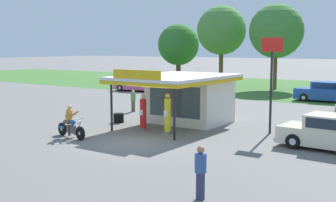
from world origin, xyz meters
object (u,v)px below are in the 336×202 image
gas_pump_nearside (143,114)px  bystander_admiring_sedan (201,171)px  spare_tire_stack (119,118)px  parked_car_back_row_far_right (330,93)px  parked_car_back_row_left (139,84)px  bystander_standing_back_lot (133,100)px  roadside_pole_sign (272,69)px  gas_pump_offside (168,115)px  parked_car_back_row_centre (176,90)px  motorcycle_with_rider (71,124)px

gas_pump_nearside → bystander_admiring_sedan: gas_pump_nearside is taller
spare_tire_stack → parked_car_back_row_far_right: bearing=66.0°
parked_car_back_row_far_right → parked_car_back_row_left: bearing=-174.0°
parked_car_back_row_far_right → bystander_standing_back_lot: size_ratio=3.78×
bystander_standing_back_lot → bystander_admiring_sedan: bystander_admiring_sedan is taller
roadside_pole_sign → parked_car_back_row_left: bearing=145.3°
gas_pump_nearside → parked_car_back_row_left: (-13.03, 16.01, -0.18)m
roadside_pole_sign → spare_tire_stack: 9.18m
gas_pump_offside → roadside_pole_sign: (4.28, 2.95, 2.35)m
gas_pump_nearside → spare_tire_stack: 2.82m
parked_car_back_row_centre → roadside_pole_sign: 16.65m
bystander_standing_back_lot → motorcycle_with_rider: bearing=-70.7°
gas_pump_offside → roadside_pole_sign: roadside_pole_sign is taller
bystander_admiring_sedan → roadside_pole_sign: bearing=101.0°
parked_car_back_row_left → spare_tire_stack: (10.46, -15.03, -0.43)m
gas_pump_offside → parked_car_back_row_left: (-14.61, 16.01, -0.25)m
parked_car_back_row_left → bystander_admiring_sedan: bearing=-48.3°
bystander_admiring_sedan → spare_tire_stack: (-10.45, 8.41, -0.55)m
bystander_standing_back_lot → spare_tire_stack: bystander_standing_back_lot is taller
motorcycle_with_rider → parked_car_back_row_far_right: 22.44m
parked_car_back_row_centre → parked_car_back_row_left: size_ratio=1.00×
gas_pump_offside → parked_car_back_row_centre: size_ratio=0.39×
gas_pump_offside → parked_car_back_row_far_right: bearing=79.3°
roadside_pole_sign → gas_pump_nearside: bearing=-153.3°
gas_pump_nearside → bystander_admiring_sedan: bearing=-43.3°
parked_car_back_row_far_right → parked_car_back_row_left: size_ratio=1.06×
gas_pump_nearside → gas_pump_offside: (1.58, 0.00, 0.07)m
bystander_standing_back_lot → spare_tire_stack: bearing=-62.0°
gas_pump_offside → roadside_pole_sign: bearing=34.5°
parked_car_back_row_left → spare_tire_stack: size_ratio=8.79×
motorcycle_with_rider → roadside_pole_sign: bearing=40.6°
gas_pump_offside → roadside_pole_sign: size_ratio=0.43×
gas_pump_offside → parked_car_back_row_left: gas_pump_offside is taller
gas_pump_nearside → parked_car_back_row_left: size_ratio=0.36×
parked_car_back_row_far_right → spare_tire_stack: parked_car_back_row_far_right is taller
gas_pump_nearside → motorcycle_with_rider: bearing=-115.6°
gas_pump_nearside → parked_car_back_row_centre: bearing=117.1°
spare_tire_stack → bystander_admiring_sedan: bearing=-38.8°
parked_car_back_row_left → spare_tire_stack: parked_car_back_row_left is taller
gas_pump_offside → bystander_standing_back_lot: gas_pump_offside is taller
parked_car_back_row_centre → spare_tire_stack: bearing=-71.0°
gas_pump_nearside → gas_pump_offside: 1.58m
bystander_admiring_sedan → roadside_pole_sign: (-2.01, 10.37, 2.47)m
roadside_pole_sign → parked_car_back_row_centre: bearing=140.6°
parked_car_back_row_left → roadside_pole_sign: size_ratio=1.09×
bystander_admiring_sedan → bystander_standing_back_lot: bearing=135.6°
parked_car_back_row_centre → spare_tire_stack: parked_car_back_row_centre is taller
bystander_admiring_sedan → roadside_pole_sign: roadside_pole_sign is taller
parked_car_back_row_far_right → bystander_standing_back_lot: (-9.56, -13.09, 0.03)m
gas_pump_nearside → parked_car_back_row_left: bearing=129.1°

